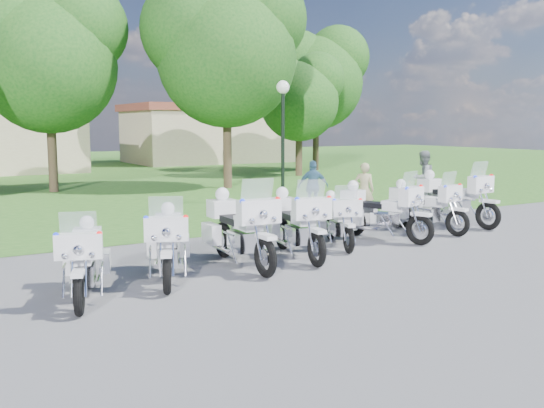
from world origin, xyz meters
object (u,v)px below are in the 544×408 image
motorcycle_3 (296,223)px  motorcycle_5 (380,210)px  bystander_b (423,178)px  bystander_c (313,187)px  motorcycle_4 (338,219)px  motorcycle_2 (239,228)px  motorcycle_6 (424,206)px  lamp_post (283,111)px  motorcycle_0 (84,260)px  motorcycle_1 (168,243)px  bystander_a (364,190)px  motorcycle_7 (453,198)px

motorcycle_3 → motorcycle_5: size_ratio=1.03×
bystander_b → bystander_c: bearing=-16.6°
motorcycle_3 → motorcycle_4: bearing=-151.1°
motorcycle_2 → motorcycle_6: bearing=-168.0°
lamp_post → bystander_b: lamp_post is taller
bystander_b → motorcycle_0: bearing=15.3°
lamp_post → motorcycle_1: bearing=-132.8°
motorcycle_1 → bystander_a: size_ratio=1.38×
motorcycle_2 → motorcycle_4: motorcycle_2 is taller
motorcycle_2 → lamp_post: bearing=-124.2°
motorcycle_3 → lamp_post: (4.17, 7.24, 2.44)m
motorcycle_6 → motorcycle_7: bearing=-176.7°
lamp_post → motorcycle_5: bearing=-102.4°
motorcycle_5 → bystander_b: bearing=-161.8°
motorcycle_2 → motorcycle_5: 4.11m
motorcycle_4 → motorcycle_5: (1.26, 0.03, 0.10)m
bystander_a → bystander_c: size_ratio=1.00×
motorcycle_1 → motorcycle_4: (4.37, 0.92, -0.05)m
motorcycle_1 → motorcycle_5: size_ratio=0.92×
motorcycle_2 → motorcycle_4: 2.87m
motorcycle_7 → motorcycle_0: bearing=5.0°
motorcycle_3 → bystander_c: bearing=-117.6°
motorcycle_0 → motorcycle_6: 9.03m
motorcycle_6 → motorcycle_5: bearing=-0.7°
lamp_post → bystander_c: bearing=-97.2°
bystander_b → bystander_c: 4.03m
motorcycle_2 → bystander_b: (9.24, 4.50, 0.18)m
motorcycle_1 → motorcycle_7: motorcycle_7 is taller
motorcycle_1 → bystander_c: bearing=-119.3°
motorcycle_1 → motorcycle_2: 1.60m
motorcycle_6 → bystander_c: size_ratio=1.45×
motorcycle_1 → lamp_post: size_ratio=0.53×
motorcycle_4 → motorcycle_0: bearing=34.5°
motorcycle_6 → motorcycle_0: bearing=-0.0°
motorcycle_7 → bystander_a: bearing=-67.2°
motorcycle_4 → motorcycle_1: bearing=33.4°
motorcycle_1 → motorcycle_5: (5.63, 0.95, 0.04)m
motorcycle_3 → lamp_post: bearing=-109.7°
motorcycle_5 → bystander_c: motorcycle_5 is taller
motorcycle_6 → bystander_b: 4.98m
motorcycle_0 → bystander_c: 10.22m
motorcycle_2 → motorcycle_4: bearing=-165.1°
motorcycle_5 → lamp_post: 7.31m
motorcycle_5 → motorcycle_6: bearing=171.6°
motorcycle_6 → motorcycle_1: bearing=-1.1°
bystander_b → bystander_a: bearing=8.7°
motorcycle_2 → bystander_a: (5.95, 3.53, 0.06)m
motorcycle_0 → lamp_post: size_ratio=0.51×
motorcycle_4 → bystander_c: size_ratio=1.26×
motorcycle_7 → bystander_c: motorcycle_7 is taller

